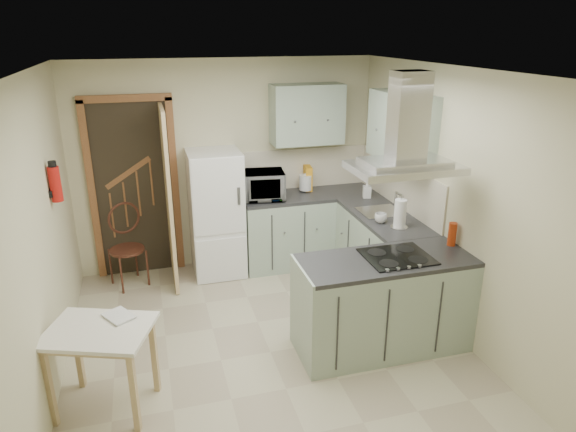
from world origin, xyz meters
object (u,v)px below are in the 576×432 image
object	(u,v)px
peninsula	(383,303)
microwave	(259,185)
bentwood_chair	(127,250)
drop_leaf_table	(104,369)
extractor_hood	(404,168)
fridge	(216,214)

from	to	relation	value
peninsula	microwave	size ratio (longest dim) A/B	2.60
peninsula	bentwood_chair	distance (m)	2.97
drop_leaf_table	bentwood_chair	bearing A→B (deg)	106.36
microwave	extractor_hood	bearing A→B (deg)	-60.18
fridge	drop_leaf_table	size ratio (longest dim) A/B	1.98
extractor_hood	microwave	xyz separation A→B (m)	(-0.81, 1.96, -0.65)
fridge	peninsula	distance (m)	2.35
fridge	bentwood_chair	distance (m)	1.09
extractor_hood	drop_leaf_table	bearing A→B (deg)	-176.04
peninsula	microwave	world-z (taller)	microwave
extractor_hood	bentwood_chair	distance (m)	3.31
drop_leaf_table	extractor_hood	bearing A→B (deg)	24.62
extractor_hood	microwave	size ratio (longest dim) A/B	1.51
bentwood_chair	drop_leaf_table	bearing A→B (deg)	-117.99
peninsula	extractor_hood	size ratio (longest dim) A/B	1.72
microwave	fridge	bearing A→B (deg)	-175.48
extractor_hood	bentwood_chair	size ratio (longest dim) A/B	1.03
extractor_hood	microwave	world-z (taller)	extractor_hood
drop_leaf_table	peninsula	bearing A→B (deg)	24.79
drop_leaf_table	microwave	xyz separation A→B (m)	(1.71, 2.13, 0.71)
fridge	extractor_hood	distance (m)	2.57
extractor_hood	bentwood_chair	bearing A→B (deg)	140.96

